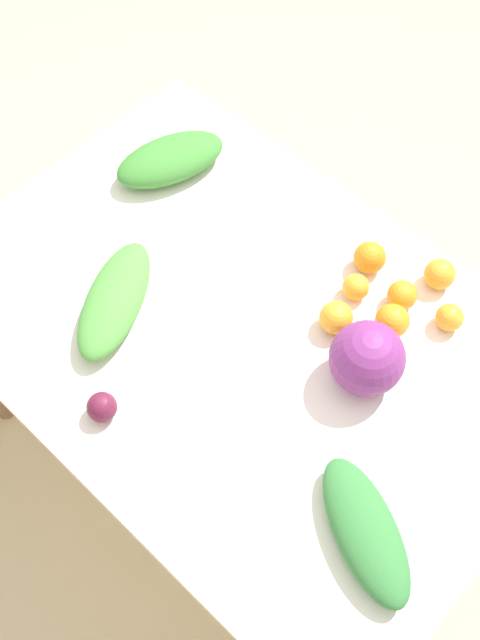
{
  "coord_description": "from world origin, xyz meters",
  "views": [
    {
      "loc": [
        0.59,
        -0.64,
        2.22
      ],
      "look_at": [
        0.0,
        0.0,
        0.79
      ],
      "focal_mm": 40.0,
      "sensor_mm": 36.0,
      "label": 1
    }
  ],
  "objects_px": {
    "orange_0": "(402,295)",
    "orange_5": "(336,318)",
    "greens_bunch_dandelion": "(115,300)",
    "orange_1": "(392,321)",
    "greens_bunch_beet_tops": "(170,159)",
    "orange_2": "(440,274)",
    "orange_3": "(449,317)",
    "cabbage_purple": "(367,358)",
    "orange_6": "(356,287)",
    "beet_root": "(102,407)",
    "orange_4": "(370,258)",
    "greens_bunch_scallion": "(365,530)"
  },
  "relations": [
    {
      "from": "orange_1",
      "to": "orange_4",
      "type": "height_order",
      "value": "same"
    },
    {
      "from": "orange_2",
      "to": "orange_4",
      "type": "relative_size",
      "value": 0.95
    },
    {
      "from": "orange_3",
      "to": "cabbage_purple",
      "type": "bearing_deg",
      "value": -104.57
    },
    {
      "from": "orange_5",
      "to": "cabbage_purple",
      "type": "bearing_deg",
      "value": -25.21
    },
    {
      "from": "orange_0",
      "to": "orange_1",
      "type": "height_order",
      "value": "orange_1"
    },
    {
      "from": "beet_root",
      "to": "orange_1",
      "type": "height_order",
      "value": "orange_1"
    },
    {
      "from": "beet_root",
      "to": "orange_0",
      "type": "xyz_separation_m",
      "value": [
        0.3,
        0.67,
        0.0
      ]
    },
    {
      "from": "greens_bunch_beet_tops",
      "to": "orange_2",
      "type": "bearing_deg",
      "value": 13.7
    },
    {
      "from": "greens_bunch_dandelion",
      "to": "beet_root",
      "type": "bearing_deg",
      "value": -47.82
    },
    {
      "from": "greens_bunch_dandelion",
      "to": "orange_4",
      "type": "distance_m",
      "value": 0.62
    },
    {
      "from": "beet_root",
      "to": "orange_1",
      "type": "distance_m",
      "value": 0.68
    },
    {
      "from": "orange_3",
      "to": "orange_5",
      "type": "bearing_deg",
      "value": -136.1
    },
    {
      "from": "orange_4",
      "to": "orange_5",
      "type": "height_order",
      "value": "same"
    },
    {
      "from": "greens_bunch_dandelion",
      "to": "orange_3",
      "type": "height_order",
      "value": "greens_bunch_dandelion"
    },
    {
      "from": "orange_2",
      "to": "greens_bunch_beet_tops",
      "type": "bearing_deg",
      "value": -166.3
    },
    {
      "from": "greens_bunch_dandelion",
      "to": "orange_5",
      "type": "relative_size",
      "value": 4.28
    },
    {
      "from": "orange_0",
      "to": "orange_3",
      "type": "bearing_deg",
      "value": 12.7
    },
    {
      "from": "orange_1",
      "to": "orange_2",
      "type": "xyz_separation_m",
      "value": [
        0.0,
        0.19,
        -0.0
      ]
    },
    {
      "from": "orange_0",
      "to": "orange_6",
      "type": "bearing_deg",
      "value": -150.39
    },
    {
      "from": "greens_bunch_beet_tops",
      "to": "orange_5",
      "type": "bearing_deg",
      "value": -7.66
    },
    {
      "from": "greens_bunch_scallion",
      "to": "beet_root",
      "type": "bearing_deg",
      "value": -163.14
    },
    {
      "from": "greens_bunch_beet_tops",
      "to": "orange_5",
      "type": "xyz_separation_m",
      "value": [
        0.64,
        -0.09,
        -0.0
      ]
    },
    {
      "from": "greens_bunch_beet_tops",
      "to": "orange_5",
      "type": "height_order",
      "value": "greens_bunch_beet_tops"
    },
    {
      "from": "greens_bunch_dandelion",
      "to": "orange_5",
      "type": "bearing_deg",
      "value": 37.34
    },
    {
      "from": "orange_1",
      "to": "orange_2",
      "type": "height_order",
      "value": "orange_1"
    },
    {
      "from": "greens_bunch_scallion",
      "to": "orange_2",
      "type": "bearing_deg",
      "value": 111.86
    },
    {
      "from": "greens_bunch_dandelion",
      "to": "orange_0",
      "type": "xyz_separation_m",
      "value": [
        0.49,
        0.47,
        -0.0
      ]
    },
    {
      "from": "orange_0",
      "to": "orange_4",
      "type": "bearing_deg",
      "value": 165.05
    },
    {
      "from": "orange_0",
      "to": "orange_6",
      "type": "xyz_separation_m",
      "value": [
        -0.1,
        -0.05,
        -0.0
      ]
    },
    {
      "from": "greens_bunch_dandelion",
      "to": "orange_1",
      "type": "distance_m",
      "value": 0.65
    },
    {
      "from": "orange_2",
      "to": "orange_4",
      "type": "xyz_separation_m",
      "value": [
        -0.15,
        -0.08,
        0.0
      ]
    },
    {
      "from": "greens_bunch_scallion",
      "to": "orange_2",
      "type": "xyz_separation_m",
      "value": [
        -0.24,
        0.61,
        0.0
      ]
    },
    {
      "from": "orange_6",
      "to": "beet_root",
      "type": "bearing_deg",
      "value": -108.53
    },
    {
      "from": "orange_0",
      "to": "orange_5",
      "type": "distance_m",
      "value": 0.17
    },
    {
      "from": "orange_2",
      "to": "orange_5",
      "type": "relative_size",
      "value": 0.96
    },
    {
      "from": "cabbage_purple",
      "to": "orange_4",
      "type": "height_order",
      "value": "cabbage_purple"
    },
    {
      "from": "orange_1",
      "to": "orange_3",
      "type": "relative_size",
      "value": 1.22
    },
    {
      "from": "orange_3",
      "to": "orange_5",
      "type": "distance_m",
      "value": 0.26
    },
    {
      "from": "greens_bunch_beet_tops",
      "to": "orange_1",
      "type": "xyz_separation_m",
      "value": [
        0.74,
        -0.0,
        -0.0
      ]
    },
    {
      "from": "beet_root",
      "to": "orange_5",
      "type": "relative_size",
      "value": 0.84
    },
    {
      "from": "beet_root",
      "to": "orange_6",
      "type": "height_order",
      "value": "beet_root"
    },
    {
      "from": "orange_3",
      "to": "orange_1",
      "type": "bearing_deg",
      "value": -131.46
    },
    {
      "from": "beet_root",
      "to": "orange_0",
      "type": "bearing_deg",
      "value": 65.76
    },
    {
      "from": "orange_1",
      "to": "orange_5",
      "type": "relative_size",
      "value": 1.01
    },
    {
      "from": "orange_1",
      "to": "orange_6",
      "type": "distance_m",
      "value": 0.12
    },
    {
      "from": "greens_bunch_beet_tops",
      "to": "beet_root",
      "type": "bearing_deg",
      "value": -55.94
    },
    {
      "from": "greens_bunch_scallion",
      "to": "orange_0",
      "type": "height_order",
      "value": "greens_bunch_scallion"
    },
    {
      "from": "orange_0",
      "to": "orange_5",
      "type": "relative_size",
      "value": 0.9
    },
    {
      "from": "cabbage_purple",
      "to": "orange_3",
      "type": "xyz_separation_m",
      "value": [
        0.06,
        0.24,
        -0.05
      ]
    },
    {
      "from": "orange_2",
      "to": "orange_4",
      "type": "bearing_deg",
      "value": -153.41
    }
  ]
}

